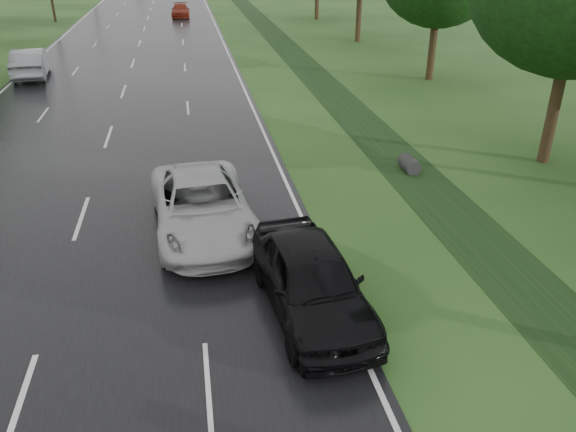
{
  "coord_description": "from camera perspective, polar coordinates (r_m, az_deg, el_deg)",
  "views": [
    {
      "loc": [
        3.57,
        -8.46,
        7.89
      ],
      "look_at": [
        5.9,
        4.49,
        1.3
      ],
      "focal_mm": 35.0,
      "sensor_mm": 36.0,
      "label": 1
    }
  ],
  "objects": [
    {
      "name": "center_line",
      "position": [
        54.15,
        -14.55,
        17.47
      ],
      "size": [
        0.12,
        180.0,
        0.01
      ],
      "primitive_type": "cube",
      "color": "silver",
      "rests_on": "road"
    },
    {
      "name": "white_pickup",
      "position": [
        16.47,
        -8.71,
        1.01
      ],
      "size": [
        3.19,
        6.11,
        1.64
      ],
      "primitive_type": "imported",
      "rotation": [
        0.0,
        0.0,
        0.08
      ],
      "color": "silver",
      "rests_on": "road"
    },
    {
      "name": "road",
      "position": [
        54.15,
        -14.55,
        17.45
      ],
      "size": [
        14.0,
        180.0,
        0.04
      ],
      "primitive_type": "cube",
      "color": "black",
      "rests_on": "ground"
    },
    {
      "name": "dark_sedan",
      "position": [
        12.81,
        2.43,
        -6.49
      ],
      "size": [
        2.47,
        5.2,
        1.72
      ],
      "primitive_type": "imported",
      "rotation": [
        0.0,
        0.0,
        0.09
      ],
      "color": "black",
      "rests_on": "road"
    },
    {
      "name": "silver_sedan",
      "position": [
        39.02,
        -24.68,
        13.96
      ],
      "size": [
        2.34,
        5.4,
        1.73
      ],
      "primitive_type": "imported",
      "rotation": [
        0.0,
        0.0,
        3.24
      ],
      "color": "gray",
      "rests_on": "road"
    },
    {
      "name": "edge_stripe_west",
      "position": [
        55.01,
        -21.85,
        16.61
      ],
      "size": [
        0.12,
        180.0,
        0.01
      ],
      "primitive_type": "cube",
      "color": "silver",
      "rests_on": "road"
    },
    {
      "name": "edge_stripe_east",
      "position": [
        54.13,
        -7.07,
        18.08
      ],
      "size": [
        0.12,
        180.0,
        0.01
      ],
      "primitive_type": "cube",
      "color": "silver",
      "rests_on": "road"
    },
    {
      "name": "drainage_ditch",
      "position": [
        29.37,
        5.96,
        10.95
      ],
      "size": [
        2.2,
        120.0,
        0.56
      ],
      "color": "black",
      "rests_on": "ground"
    },
    {
      "name": "far_car_red",
      "position": [
        65.04,
        -10.88,
        19.82
      ],
      "size": [
        1.96,
        4.61,
        1.33
      ],
      "primitive_type": "imported",
      "rotation": [
        0.0,
        0.0,
        -0.02
      ],
      "color": "maroon",
      "rests_on": "road"
    },
    {
      "name": "ground",
      "position": [
        12.11,
        -25.7,
        -17.35
      ],
      "size": [
        220.0,
        220.0,
        0.0
      ],
      "primitive_type": "plane",
      "color": "#284B1A",
      "rests_on": "ground"
    }
  ]
}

